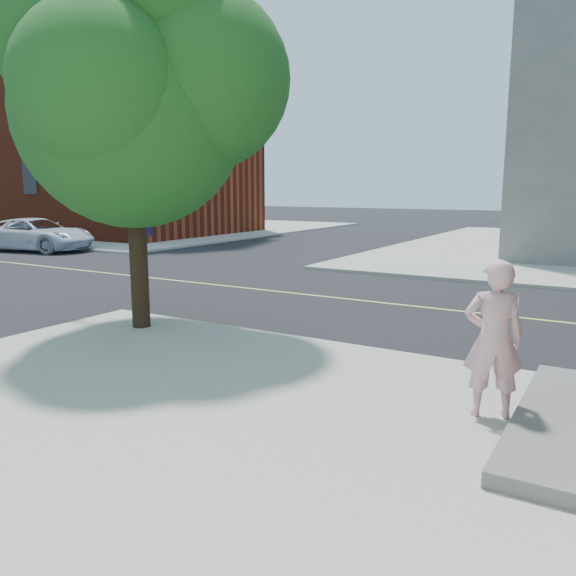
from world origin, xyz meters
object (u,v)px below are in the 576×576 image
Objects in this scene: signal_pole at (75,162)px; street_tree at (136,85)px; man_on_phone at (493,339)px; car_a at (36,235)px.

street_tree is at bearing -15.47° from signal_pole.
street_tree reaches higher than man_on_phone.
street_tree is at bearing -30.40° from man_on_phone.
signal_pole is at bearing -133.81° from car_a.
man_on_phone is 0.36× the size of car_a.
street_tree is 18.80m from car_a.
car_a is (-23.26, 10.21, -0.36)m from man_on_phone.
street_tree reaches higher than car_a.
man_on_phone is 10.55m from signal_pole.
car_a is at bearing 146.75° from signal_pole.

